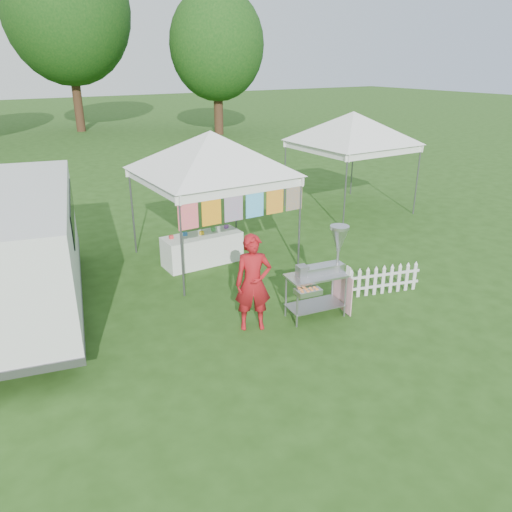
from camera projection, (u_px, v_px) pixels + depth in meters
ground at (303, 320)px, 9.10m from camera, size 120.00×120.00×0.00m
canopy_main at (210, 131)px, 10.75m from camera, size 4.24×4.24×3.45m
canopy_right at (354, 112)px, 14.65m from camera, size 4.24×4.24×3.45m
tree_mid at (66, 10)px, 30.01m from camera, size 7.60×7.60×11.52m
tree_right at (217, 45)px, 29.45m from camera, size 5.60×5.60×8.42m
donut_cart at (326, 265)px, 8.94m from camera, size 1.30×0.81×1.68m
vendor at (253, 283)px, 8.55m from camera, size 0.75×0.64×1.73m
cargo_van at (11, 248)px, 9.07m from camera, size 3.38×5.89×2.30m
picket_fence at (379, 281)px, 10.00m from camera, size 1.74×0.51×0.56m
display_table at (202, 249)px, 11.52m from camera, size 1.80×0.70×0.70m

